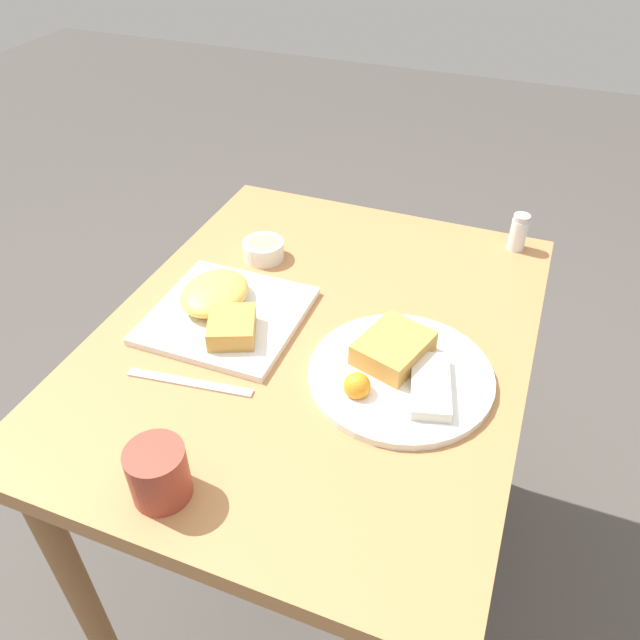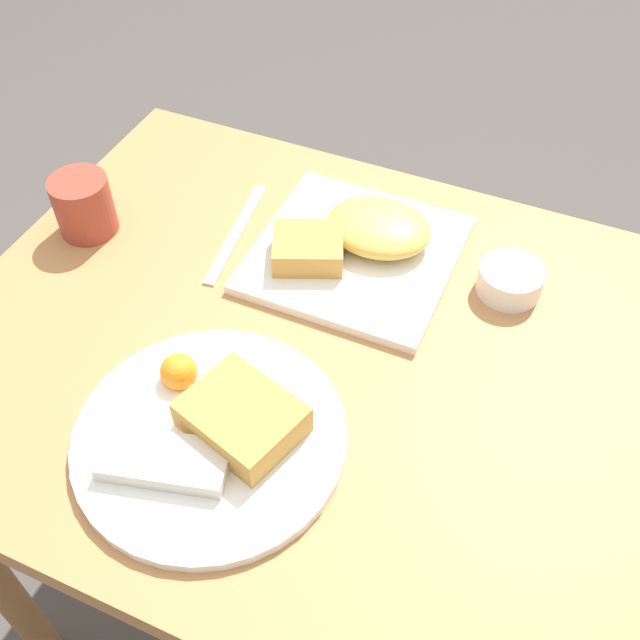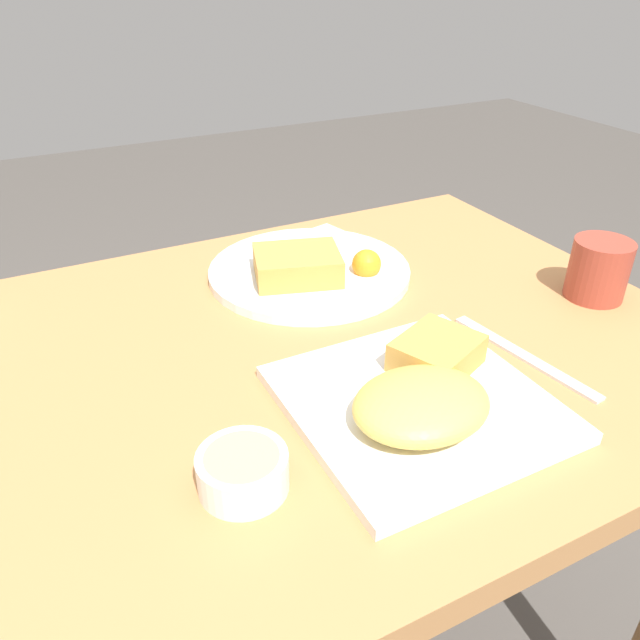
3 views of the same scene
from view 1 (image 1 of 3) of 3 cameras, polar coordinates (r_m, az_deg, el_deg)
The scene contains 8 objects.
ground_plane at distance 1.73m, azimuth -0.31°, elevation -21.20°, with size 8.00×8.00×0.00m, color #4C4742.
dining_table at distance 1.19m, azimuth -0.43°, elevation -5.03°, with size 0.94×0.75×0.78m.
plate_square_near at distance 1.16m, azimuth -8.87°, elevation 1.08°, with size 0.27×0.27×0.06m.
plate_oval_far at distance 1.03m, azimuth 7.28°, elevation -4.55°, with size 0.31×0.31×0.05m.
sauce_ramekin at distance 1.31m, azimuth -5.19°, elevation 6.45°, with size 0.08×0.08×0.04m.
salt_shaker at distance 1.39m, azimuth 17.66°, elevation 7.49°, with size 0.04×0.04×0.08m.
butter_knife at distance 1.05m, azimuth -11.83°, elevation -5.62°, with size 0.04×0.22×0.00m.
coffee_mug at distance 0.88m, azimuth -14.55°, elevation -13.40°, with size 0.08×0.08×0.09m.
Camera 1 is at (0.79, 0.32, 1.50)m, focal length 35.00 mm.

